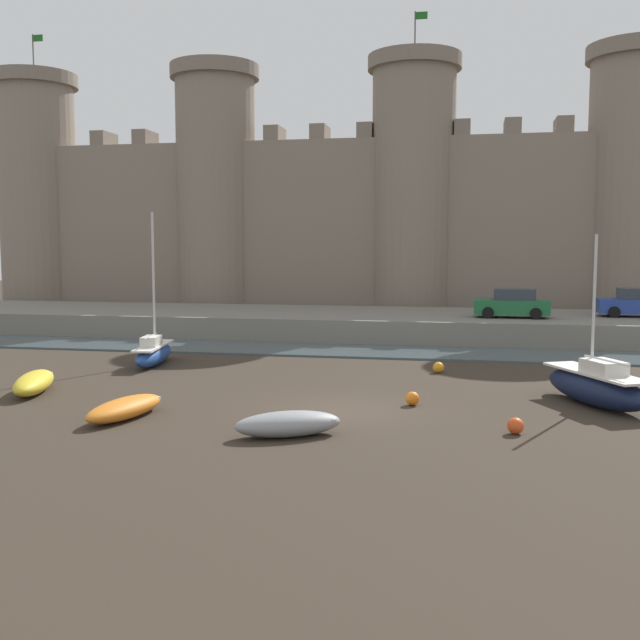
% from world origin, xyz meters
% --- Properties ---
extents(ground_plane, '(160.00, 160.00, 0.00)m').
position_xyz_m(ground_plane, '(0.00, 0.00, 0.00)').
color(ground_plane, '#382D23').
extents(water_channel, '(80.00, 4.50, 0.10)m').
position_xyz_m(water_channel, '(0.00, 13.41, 0.05)').
color(water_channel, '#47565B').
rests_on(water_channel, ground).
extents(quay_road, '(70.77, 10.00, 1.35)m').
position_xyz_m(quay_road, '(0.00, 20.66, 0.68)').
color(quay_road, slate).
rests_on(quay_road, ground).
extents(castle, '(65.33, 6.56, 21.60)m').
position_xyz_m(castle, '(-0.00, 30.34, 8.27)').
color(castle, gray).
rests_on(castle, ground).
extents(sailboat_foreground_centre, '(1.77, 4.77, 6.86)m').
position_xyz_m(sailboat_foreground_centre, '(-9.94, 7.53, 0.57)').
color(sailboat_foreground_centre, '#234793').
rests_on(sailboat_foreground_centre, ground).
extents(rowboat_foreground_right, '(2.23, 3.88, 0.77)m').
position_xyz_m(rowboat_foreground_right, '(-11.58, 0.63, 0.40)').
color(rowboat_foreground_right, yellow).
rests_on(rowboat_foreground_right, ground).
extents(sailboat_near_channel_right, '(3.58, 5.25, 5.76)m').
position_xyz_m(sailboat_near_channel_right, '(8.23, 2.29, 0.67)').
color(sailboat_near_channel_right, '#141E3D').
rests_on(sailboat_near_channel_right, ground).
extents(rowboat_midflat_centre, '(3.25, 2.44, 0.72)m').
position_xyz_m(rowboat_midflat_centre, '(-0.98, -3.68, 0.38)').
color(rowboat_midflat_centre, gray).
rests_on(rowboat_midflat_centre, ground).
extents(rowboat_near_channel_left, '(1.79, 3.61, 0.65)m').
position_xyz_m(rowboat_near_channel_left, '(-6.49, -2.51, 0.34)').
color(rowboat_near_channel_left, orange).
rests_on(rowboat_near_channel_left, ground).
extents(mooring_buoy_near_shore, '(0.47, 0.47, 0.47)m').
position_xyz_m(mooring_buoy_near_shore, '(2.17, 1.13, 0.24)').
color(mooring_buoy_near_shore, orange).
rests_on(mooring_buoy_near_shore, ground).
extents(mooring_buoy_near_channel, '(0.47, 0.47, 0.47)m').
position_xyz_m(mooring_buoy_near_channel, '(2.78, 7.84, 0.24)').
color(mooring_buoy_near_channel, orange).
rests_on(mooring_buoy_near_channel, ground).
extents(mooring_buoy_off_centre, '(0.48, 0.48, 0.48)m').
position_xyz_m(mooring_buoy_off_centre, '(5.34, -2.16, 0.24)').
color(mooring_buoy_off_centre, '#E04C1E').
rests_on(mooring_buoy_off_centre, ground).
extents(car_quay_centre_east, '(4.15, 1.97, 1.62)m').
position_xyz_m(car_quay_centre_east, '(6.41, 19.17, 2.13)').
color(car_quay_centre_east, '#1E6638').
rests_on(car_quay_centre_east, quay_road).
extents(car_quay_centre_west, '(4.15, 1.97, 1.62)m').
position_xyz_m(car_quay_centre_west, '(13.34, 20.97, 2.13)').
color(car_quay_centre_west, '#263F99').
rests_on(car_quay_centre_west, quay_road).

